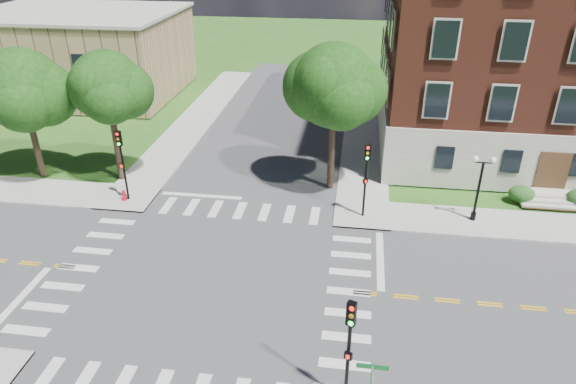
# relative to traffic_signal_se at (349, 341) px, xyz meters

# --- Properties ---
(ground) EXTENTS (160.00, 160.00, 0.00)m
(ground) POSITION_rel_traffic_signal_se_xyz_m (-7.28, 6.70, -3.19)
(ground) COLOR #2A5A19
(ground) RESTS_ON ground
(road_ew) EXTENTS (90.00, 12.00, 0.01)m
(road_ew) POSITION_rel_traffic_signal_se_xyz_m (-7.28, 6.70, -3.18)
(road_ew) COLOR #3D3D3F
(road_ew) RESTS_ON ground
(road_ns) EXTENTS (12.00, 90.00, 0.01)m
(road_ns) POSITION_rel_traffic_signal_se_xyz_m (-7.28, 6.70, -3.18)
(road_ns) COLOR #3D3D3F
(road_ns) RESTS_ON ground
(sidewalk_ne) EXTENTS (34.00, 34.00, 0.12)m
(sidewalk_ne) POSITION_rel_traffic_signal_se_xyz_m (8.10, 22.07, -3.13)
(sidewalk_ne) COLOR #9E9B93
(sidewalk_ne) RESTS_ON ground
(sidewalk_nw) EXTENTS (34.00, 34.00, 0.12)m
(sidewalk_nw) POSITION_rel_traffic_signal_se_xyz_m (-22.65, 22.07, -3.13)
(sidewalk_nw) COLOR #9E9B93
(sidewalk_nw) RESTS_ON ground
(crosswalk_east) EXTENTS (2.20, 10.20, 0.02)m
(crosswalk_east) POSITION_rel_traffic_signal_se_xyz_m (-0.08, 6.70, -3.19)
(crosswalk_east) COLOR silver
(crosswalk_east) RESTS_ON ground
(stop_bar_east) EXTENTS (0.40, 5.50, 0.00)m
(stop_bar_east) POSITION_rel_traffic_signal_se_xyz_m (1.52, 9.70, -3.19)
(stop_bar_east) COLOR silver
(stop_bar_east) RESTS_ON ground
(secondary_building) EXTENTS (20.40, 15.40, 8.30)m
(secondary_building) POSITION_rel_traffic_signal_se_xyz_m (-29.28, 36.70, 1.09)
(secondary_building) COLOR #9A7E54
(secondary_building) RESTS_ON ground
(tree_b) EXTENTS (5.47, 5.47, 9.12)m
(tree_b) POSITION_rel_traffic_signal_se_xyz_m (-22.45, 16.69, 3.30)
(tree_b) COLOR black
(tree_b) RESTS_ON ground
(tree_c) EXTENTS (4.71, 4.71, 9.09)m
(tree_c) POSITION_rel_traffic_signal_se_xyz_m (-16.60, 17.06, 3.63)
(tree_c) COLOR black
(tree_c) RESTS_ON ground
(tree_d) EXTENTS (5.43, 5.43, 9.86)m
(tree_d) POSITION_rel_traffic_signal_se_xyz_m (-1.80, 17.88, 4.05)
(tree_d) COLOR black
(tree_d) RESTS_ON ground
(traffic_signal_se) EXTENTS (0.38, 0.45, 4.80)m
(traffic_signal_se) POSITION_rel_traffic_signal_se_xyz_m (0.00, 0.00, 0.00)
(traffic_signal_se) COLOR black
(traffic_signal_se) RESTS_ON ground
(traffic_signal_ne) EXTENTS (0.38, 0.46, 4.80)m
(traffic_signal_ne) POSITION_rel_traffic_signal_se_xyz_m (0.51, 14.17, 0.00)
(traffic_signal_ne) COLOR black
(traffic_signal_ne) RESTS_ON ground
(traffic_signal_nw) EXTENTS (0.35, 0.40, 4.80)m
(traffic_signal_nw) POSITION_rel_traffic_signal_se_xyz_m (-14.88, 14.18, 0.00)
(traffic_signal_nw) COLOR black
(traffic_signal_nw) RESTS_ON ground
(twin_lamp_west) EXTENTS (1.36, 0.36, 4.23)m
(twin_lamp_west) POSITION_rel_traffic_signal_se_xyz_m (7.23, 14.64, -0.66)
(twin_lamp_west) COLOR black
(twin_lamp_west) RESTS_ON ground
(street_sign_pole) EXTENTS (1.10, 1.10, 3.10)m
(street_sign_pole) POSITION_rel_traffic_signal_se_xyz_m (0.83, -1.05, -0.88)
(street_sign_pole) COLOR gray
(street_sign_pole) RESTS_ON ground
(fire_hydrant) EXTENTS (0.35, 0.35, 0.75)m
(fire_hydrant) POSITION_rel_traffic_signal_se_xyz_m (-15.06, 14.00, -2.72)
(fire_hydrant) COLOR red
(fire_hydrant) RESTS_ON ground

